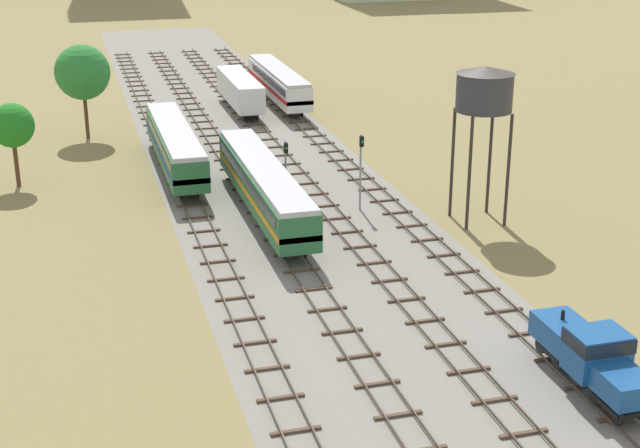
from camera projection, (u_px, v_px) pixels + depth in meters
ground_plane at (260, 166)px, 82.17m from camera, size 480.00×480.00×0.00m
ballast_bed at (260, 166)px, 82.17m from camera, size 18.90×176.00×0.01m
track_far_left at (175, 167)px, 81.13m from camera, size 2.40×126.00×0.29m
track_left at (230, 163)px, 82.39m from camera, size 2.40×126.00×0.29m
track_centre_left at (284, 159)px, 83.65m from camera, size 2.40×126.00×0.29m
track_centre at (336, 155)px, 84.92m from camera, size 2.40×126.00×0.29m
shunter_loco_centre_nearest at (592, 353)px, 44.77m from camera, size 2.74×8.46×3.10m
passenger_coach_left_near at (264, 184)px, 68.50m from camera, size 2.96×22.00×3.80m
diesel_railcar_far_left_mid at (175, 144)px, 79.23m from camera, size 2.96×20.50×3.80m
freight_boxcar_centre_left_midfar at (240, 89)px, 101.52m from camera, size 2.87×14.00×3.60m
diesel_railcar_centre_far at (278, 81)px, 104.96m from camera, size 2.96×20.50×3.80m
water_tower at (485, 91)px, 65.21m from camera, size 4.26×4.26×11.58m
signal_post_nearest at (286, 163)px, 71.92m from camera, size 0.28×0.47×4.86m
signal_post_near at (361, 163)px, 69.58m from camera, size 0.28×0.47×5.98m
lineside_tree_0 at (12, 126)px, 74.71m from camera, size 3.64×3.64×7.03m
lineside_tree_1 at (82, 72)px, 88.86m from camera, size 5.35×5.35×9.29m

